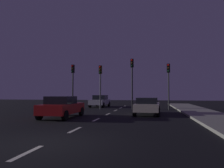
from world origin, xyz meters
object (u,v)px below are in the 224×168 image
(traffic_signal_center_left, at_px, (100,78))
(traffic_signal_far_right, at_px, (169,77))
(car_stopped_ahead, at_px, (147,106))
(traffic_signal_center_right, at_px, (132,74))
(traffic_signal_far_left, at_px, (73,78))
(car_adjacent_lane, at_px, (62,107))
(car_oncoming_far, at_px, (100,101))

(traffic_signal_center_left, height_order, traffic_signal_far_right, traffic_signal_far_right)
(car_stopped_ahead, bearing_deg, traffic_signal_far_right, 67.93)
(traffic_signal_center_right, xyz_separation_m, car_stopped_ahead, (1.64, -5.07, -3.00))
(traffic_signal_far_left, relative_size, traffic_signal_center_left, 1.04)
(traffic_signal_far_right, height_order, car_adjacent_lane, traffic_signal_far_right)
(traffic_signal_far_left, height_order, car_adjacent_lane, traffic_signal_far_left)
(traffic_signal_center_right, distance_m, car_stopped_ahead, 6.12)
(traffic_signal_center_left, bearing_deg, car_adjacent_lane, -94.49)
(car_stopped_ahead, xyz_separation_m, car_oncoming_far, (-5.95, 8.61, 0.04))
(traffic_signal_center_right, relative_size, car_adjacent_lane, 1.27)
(traffic_signal_far_left, relative_size, traffic_signal_center_right, 0.91)
(traffic_signal_far_right, bearing_deg, traffic_signal_far_left, 180.00)
(car_stopped_ahead, relative_size, car_adjacent_lane, 1.07)
(traffic_signal_center_right, xyz_separation_m, traffic_signal_far_right, (3.70, -0.00, -0.39))
(car_adjacent_lane, bearing_deg, traffic_signal_center_left, 85.51)
(traffic_signal_center_left, height_order, car_oncoming_far, traffic_signal_center_left)
(traffic_signal_far_left, bearing_deg, car_stopped_ahead, -31.80)
(traffic_signal_center_left, distance_m, car_adjacent_lane, 8.85)
(traffic_signal_far_left, distance_m, car_oncoming_far, 4.96)
(car_stopped_ahead, bearing_deg, traffic_signal_center_left, 134.95)
(traffic_signal_center_left, distance_m, traffic_signal_far_right, 7.12)
(traffic_signal_far_left, height_order, car_stopped_ahead, traffic_signal_far_left)
(traffic_signal_far_left, bearing_deg, traffic_signal_far_right, -0.00)
(traffic_signal_far_right, relative_size, car_stopped_ahead, 1.05)
(traffic_signal_center_left, relative_size, traffic_signal_center_right, 0.88)
(traffic_signal_far_left, bearing_deg, car_adjacent_lane, -73.81)
(car_stopped_ahead, bearing_deg, car_adjacent_lane, -149.45)
(traffic_signal_center_right, bearing_deg, traffic_signal_center_left, -179.98)
(car_stopped_ahead, relative_size, car_oncoming_far, 1.12)
(car_adjacent_lane, bearing_deg, car_oncoming_far, 91.04)
(traffic_signal_far_right, distance_m, car_oncoming_far, 9.12)
(car_oncoming_far, bearing_deg, car_stopped_ahead, -55.37)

